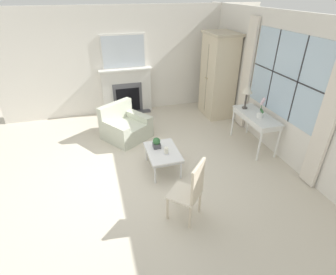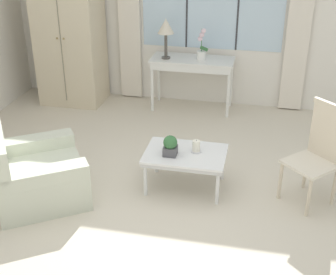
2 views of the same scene
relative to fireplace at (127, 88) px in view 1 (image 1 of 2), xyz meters
name	(u,v)px [view 1 (image 1 of 2)]	position (x,y,z in m)	size (l,w,h in m)	color
ground_plane	(138,171)	(2.91, -0.27, -0.72)	(14.00, 14.00, 0.00)	beige
wall_back_windowed	(283,89)	(2.91, 2.75, 0.68)	(7.20, 0.14, 2.80)	silver
wall_left	(136,61)	(-0.12, 0.33, 0.68)	(0.06, 7.20, 2.80)	silver
fireplace	(127,88)	(0.00, 0.00, 0.00)	(0.34, 1.43, 2.13)	#515156
armoire	(218,76)	(0.85, 2.35, 0.38)	(1.00, 0.72, 2.20)	beige
console_table	(256,118)	(2.69, 2.41, -0.03)	(1.20, 0.51, 0.78)	white
table_lamp	(248,90)	(2.31, 2.34, 0.50)	(0.23, 0.23, 0.58)	#4C4742
potted_orchid	(261,110)	(2.82, 2.40, 0.22)	(0.16, 0.13, 0.45)	white
armchair_upholstered	(125,128)	(1.50, -0.29, -0.46)	(1.25, 1.26, 0.80)	beige
side_chair_wooden	(191,189)	(4.33, 0.29, -0.14)	(0.62, 0.62, 1.05)	beige
coffee_table	(163,153)	(2.98, 0.22, -0.34)	(0.86, 0.60, 0.42)	silver
potted_plant_small	(157,143)	(2.84, 0.14, -0.19)	(0.15, 0.15, 0.22)	#4C4C51
pillar_candle	(166,151)	(3.09, 0.27, -0.24)	(0.11, 0.11, 0.14)	silver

